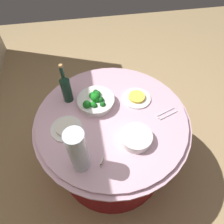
{
  "coord_description": "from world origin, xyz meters",
  "views": [
    {
      "loc": [
        -0.87,
        0.15,
        1.9
      ],
      "look_at": [
        0.0,
        0.0,
        0.79
      ],
      "focal_mm": 31.96,
      "sensor_mm": 36.0,
      "label": 1
    }
  ],
  "objects_px": {
    "food_plate_fried_egg": "(137,98)",
    "label_placard_front": "(102,162)",
    "broccoli_bowl": "(96,101)",
    "serving_tongs": "(166,114)",
    "food_plate_rice": "(66,128)",
    "wine_bottle": "(66,88)",
    "plate_stack": "(136,138)",
    "decorative_fruit_vase": "(78,152)"
  },
  "relations": [
    {
      "from": "broccoli_bowl",
      "to": "label_placard_front",
      "type": "height_order",
      "value": "broccoli_bowl"
    },
    {
      "from": "plate_stack",
      "to": "decorative_fruit_vase",
      "type": "height_order",
      "value": "decorative_fruit_vase"
    },
    {
      "from": "wine_bottle",
      "to": "serving_tongs",
      "type": "height_order",
      "value": "wine_bottle"
    },
    {
      "from": "decorative_fruit_vase",
      "to": "label_placard_front",
      "type": "bearing_deg",
      "value": -100.13
    },
    {
      "from": "plate_stack",
      "to": "food_plate_fried_egg",
      "type": "height_order",
      "value": "plate_stack"
    },
    {
      "from": "broccoli_bowl",
      "to": "serving_tongs",
      "type": "distance_m",
      "value": 0.53
    },
    {
      "from": "serving_tongs",
      "to": "label_placard_front",
      "type": "xyz_separation_m",
      "value": [
        -0.3,
        0.52,
        0.03
      ]
    },
    {
      "from": "broccoli_bowl",
      "to": "wine_bottle",
      "type": "relative_size",
      "value": 0.83
    },
    {
      "from": "food_plate_rice",
      "to": "wine_bottle",
      "type": "bearing_deg",
      "value": -5.75
    },
    {
      "from": "broccoli_bowl",
      "to": "food_plate_rice",
      "type": "relative_size",
      "value": 1.27
    },
    {
      "from": "decorative_fruit_vase",
      "to": "food_plate_fried_egg",
      "type": "xyz_separation_m",
      "value": [
        0.47,
        -0.47,
        -0.14
      ]
    },
    {
      "from": "food_plate_fried_egg",
      "to": "food_plate_rice",
      "type": "height_order",
      "value": "food_plate_rice"
    },
    {
      "from": "food_plate_fried_egg",
      "to": "food_plate_rice",
      "type": "relative_size",
      "value": 1.0
    },
    {
      "from": "food_plate_rice",
      "to": "label_placard_front",
      "type": "height_order",
      "value": "label_placard_front"
    },
    {
      "from": "serving_tongs",
      "to": "food_plate_rice",
      "type": "distance_m",
      "value": 0.73
    },
    {
      "from": "food_plate_fried_egg",
      "to": "label_placard_front",
      "type": "xyz_separation_m",
      "value": [
        -0.49,
        0.34,
        0.02
      ]
    },
    {
      "from": "food_plate_rice",
      "to": "label_placard_front",
      "type": "relative_size",
      "value": 4.0
    },
    {
      "from": "serving_tongs",
      "to": "decorative_fruit_vase",
      "type": "bearing_deg",
      "value": 113.23
    },
    {
      "from": "serving_tongs",
      "to": "wine_bottle",
      "type": "bearing_deg",
      "value": 68.56
    },
    {
      "from": "broccoli_bowl",
      "to": "label_placard_front",
      "type": "distance_m",
      "value": 0.49
    },
    {
      "from": "decorative_fruit_vase",
      "to": "food_plate_fried_egg",
      "type": "bearing_deg",
      "value": -45.14
    },
    {
      "from": "food_plate_rice",
      "to": "decorative_fruit_vase",
      "type": "bearing_deg",
      "value": -163.43
    },
    {
      "from": "broccoli_bowl",
      "to": "serving_tongs",
      "type": "xyz_separation_m",
      "value": [
        -0.19,
        -0.5,
        -0.04
      ]
    },
    {
      "from": "broccoli_bowl",
      "to": "decorative_fruit_vase",
      "type": "distance_m",
      "value": 0.5
    },
    {
      "from": "serving_tongs",
      "to": "label_placard_front",
      "type": "distance_m",
      "value": 0.6
    },
    {
      "from": "wine_bottle",
      "to": "serving_tongs",
      "type": "bearing_deg",
      "value": -111.44
    },
    {
      "from": "label_placard_front",
      "to": "wine_bottle",
      "type": "bearing_deg",
      "value": 17.43
    },
    {
      "from": "decorative_fruit_vase",
      "to": "food_plate_fried_egg",
      "type": "distance_m",
      "value": 0.68
    },
    {
      "from": "decorative_fruit_vase",
      "to": "label_placard_front",
      "type": "relative_size",
      "value": 6.18
    },
    {
      "from": "wine_bottle",
      "to": "food_plate_rice",
      "type": "distance_m",
      "value": 0.3
    },
    {
      "from": "plate_stack",
      "to": "food_plate_rice",
      "type": "xyz_separation_m",
      "value": [
        0.17,
        0.45,
        -0.02
      ]
    },
    {
      "from": "plate_stack",
      "to": "wine_bottle",
      "type": "distance_m",
      "value": 0.63
    },
    {
      "from": "food_plate_rice",
      "to": "serving_tongs",
      "type": "bearing_deg",
      "value": -89.84
    },
    {
      "from": "serving_tongs",
      "to": "label_placard_front",
      "type": "relative_size",
      "value": 3.01
    },
    {
      "from": "plate_stack",
      "to": "food_plate_rice",
      "type": "distance_m",
      "value": 0.49
    },
    {
      "from": "decorative_fruit_vase",
      "to": "serving_tongs",
      "type": "relative_size",
      "value": 2.05
    },
    {
      "from": "plate_stack",
      "to": "wine_bottle",
      "type": "bearing_deg",
      "value": 43.66
    },
    {
      "from": "plate_stack",
      "to": "food_plate_rice",
      "type": "height_order",
      "value": "plate_stack"
    },
    {
      "from": "plate_stack",
      "to": "food_plate_rice",
      "type": "relative_size",
      "value": 0.95
    },
    {
      "from": "plate_stack",
      "to": "serving_tongs",
      "type": "height_order",
      "value": "plate_stack"
    },
    {
      "from": "wine_bottle",
      "to": "decorative_fruit_vase",
      "type": "xyz_separation_m",
      "value": [
        -0.55,
        -0.05,
        0.02
      ]
    },
    {
      "from": "decorative_fruit_vase",
      "to": "food_plate_rice",
      "type": "distance_m",
      "value": 0.32
    }
  ]
}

